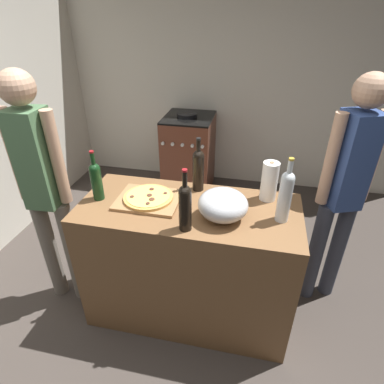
{
  "coord_description": "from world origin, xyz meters",
  "views": [
    {
      "loc": [
        0.43,
        -0.88,
        2.04
      ],
      "look_at": [
        0.06,
        0.84,
        0.99
      ],
      "focal_mm": 29.76,
      "sensor_mm": 36.0,
      "label": 1
    }
  ],
  "objects_px": {
    "wine_bottle_clear": "(96,179)",
    "person_in_stripes": "(43,185)",
    "pizza": "(148,197)",
    "mixing_bowl": "(223,205)",
    "wine_bottle_dark": "(198,168)",
    "wine_bottle_amber": "(185,205)",
    "stove": "(189,154)",
    "person_in_red": "(344,187)",
    "wine_bottle_green": "(285,194)",
    "paper_towel_roll": "(269,181)"
  },
  "relations": [
    {
      "from": "pizza",
      "to": "mixing_bowl",
      "type": "xyz_separation_m",
      "value": [
        0.49,
        -0.08,
        0.06
      ]
    },
    {
      "from": "person_in_red",
      "to": "paper_towel_roll",
      "type": "bearing_deg",
      "value": -160.96
    },
    {
      "from": "paper_towel_roll",
      "to": "wine_bottle_dark",
      "type": "xyz_separation_m",
      "value": [
        -0.47,
        0.03,
        0.03
      ]
    },
    {
      "from": "pizza",
      "to": "paper_towel_roll",
      "type": "bearing_deg",
      "value": 14.43
    },
    {
      "from": "wine_bottle_amber",
      "to": "person_in_stripes",
      "type": "relative_size",
      "value": 0.22
    },
    {
      "from": "wine_bottle_green",
      "to": "paper_towel_roll",
      "type": "bearing_deg",
      "value": 110.8
    },
    {
      "from": "wine_bottle_amber",
      "to": "person_in_red",
      "type": "height_order",
      "value": "person_in_red"
    },
    {
      "from": "mixing_bowl",
      "to": "person_in_stripes",
      "type": "relative_size",
      "value": 0.17
    },
    {
      "from": "wine_bottle_amber",
      "to": "person_in_stripes",
      "type": "bearing_deg",
      "value": 170.19
    },
    {
      "from": "stove",
      "to": "person_in_red",
      "type": "bearing_deg",
      "value": -46.34
    },
    {
      "from": "wine_bottle_dark",
      "to": "wine_bottle_clear",
      "type": "distance_m",
      "value": 0.66
    },
    {
      "from": "person_in_red",
      "to": "mixing_bowl",
      "type": "bearing_deg",
      "value": -149.46
    },
    {
      "from": "mixing_bowl",
      "to": "wine_bottle_amber",
      "type": "bearing_deg",
      "value": -141.34
    },
    {
      "from": "mixing_bowl",
      "to": "stove",
      "type": "relative_size",
      "value": 0.3
    },
    {
      "from": "paper_towel_roll",
      "to": "wine_bottle_clear",
      "type": "relative_size",
      "value": 0.78
    },
    {
      "from": "pizza",
      "to": "mixing_bowl",
      "type": "relative_size",
      "value": 1.08
    },
    {
      "from": "wine_bottle_green",
      "to": "stove",
      "type": "relative_size",
      "value": 0.41
    },
    {
      "from": "pizza",
      "to": "wine_bottle_clear",
      "type": "xyz_separation_m",
      "value": [
        -0.33,
        -0.04,
        0.11
      ]
    },
    {
      "from": "wine_bottle_green",
      "to": "person_in_red",
      "type": "height_order",
      "value": "person_in_red"
    },
    {
      "from": "wine_bottle_amber",
      "to": "person_in_red",
      "type": "relative_size",
      "value": 0.22
    },
    {
      "from": "wine_bottle_dark",
      "to": "wine_bottle_amber",
      "type": "bearing_deg",
      "value": -87.84
    },
    {
      "from": "wine_bottle_clear",
      "to": "stove",
      "type": "height_order",
      "value": "wine_bottle_clear"
    },
    {
      "from": "wine_bottle_green",
      "to": "person_in_red",
      "type": "xyz_separation_m",
      "value": [
        0.41,
        0.39,
        -0.12
      ]
    },
    {
      "from": "pizza",
      "to": "person_in_stripes",
      "type": "relative_size",
      "value": 0.18
    },
    {
      "from": "wine_bottle_clear",
      "to": "person_in_stripes",
      "type": "bearing_deg",
      "value": -176.37
    },
    {
      "from": "paper_towel_roll",
      "to": "wine_bottle_green",
      "type": "relative_size",
      "value": 0.66
    },
    {
      "from": "mixing_bowl",
      "to": "wine_bottle_clear",
      "type": "xyz_separation_m",
      "value": [
        -0.82,
        0.05,
        0.05
      ]
    },
    {
      "from": "wine_bottle_dark",
      "to": "wine_bottle_amber",
      "type": "distance_m",
      "value": 0.45
    },
    {
      "from": "pizza",
      "to": "wine_bottle_dark",
      "type": "relative_size",
      "value": 0.86
    },
    {
      "from": "wine_bottle_amber",
      "to": "person_in_stripes",
      "type": "xyz_separation_m",
      "value": [
        -1.0,
        0.17,
        -0.09
      ]
    },
    {
      "from": "paper_towel_roll",
      "to": "wine_bottle_dark",
      "type": "bearing_deg",
      "value": 176.88
    },
    {
      "from": "wine_bottle_dark",
      "to": "person_in_red",
      "type": "xyz_separation_m",
      "value": [
        0.96,
        0.15,
        -0.11
      ]
    },
    {
      "from": "stove",
      "to": "person_in_red",
      "type": "relative_size",
      "value": 0.56
    },
    {
      "from": "pizza",
      "to": "wine_bottle_dark",
      "type": "distance_m",
      "value": 0.38
    },
    {
      "from": "wine_bottle_dark",
      "to": "person_in_stripes",
      "type": "bearing_deg",
      "value": -164.31
    },
    {
      "from": "pizza",
      "to": "mixing_bowl",
      "type": "bearing_deg",
      "value": -9.46
    },
    {
      "from": "wine_bottle_amber",
      "to": "stove",
      "type": "xyz_separation_m",
      "value": [
        -0.45,
        2.05,
        -0.63
      ]
    },
    {
      "from": "mixing_bowl",
      "to": "wine_bottle_dark",
      "type": "relative_size",
      "value": 0.79
    },
    {
      "from": "pizza",
      "to": "wine_bottle_dark",
      "type": "bearing_deg",
      "value": 37.68
    },
    {
      "from": "mixing_bowl",
      "to": "wine_bottle_clear",
      "type": "bearing_deg",
      "value": 176.79
    },
    {
      "from": "pizza",
      "to": "wine_bottle_dark",
      "type": "height_order",
      "value": "wine_bottle_dark"
    },
    {
      "from": "mixing_bowl",
      "to": "wine_bottle_green",
      "type": "distance_m",
      "value": 0.36
    },
    {
      "from": "mixing_bowl",
      "to": "paper_towel_roll",
      "type": "relative_size",
      "value": 1.12
    },
    {
      "from": "pizza",
      "to": "wine_bottle_amber",
      "type": "distance_m",
      "value": 0.4
    },
    {
      "from": "paper_towel_roll",
      "to": "wine_bottle_amber",
      "type": "height_order",
      "value": "wine_bottle_amber"
    },
    {
      "from": "paper_towel_roll",
      "to": "wine_bottle_amber",
      "type": "bearing_deg",
      "value": -136.49
    },
    {
      "from": "person_in_stripes",
      "to": "mixing_bowl",
      "type": "bearing_deg",
      "value": -1.04
    },
    {
      "from": "person_in_stripes",
      "to": "pizza",
      "type": "bearing_deg",
      "value": 4.84
    },
    {
      "from": "wine_bottle_amber",
      "to": "wine_bottle_clear",
      "type": "distance_m",
      "value": 0.66
    },
    {
      "from": "wine_bottle_green",
      "to": "stove",
      "type": "height_order",
      "value": "wine_bottle_green"
    }
  ]
}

